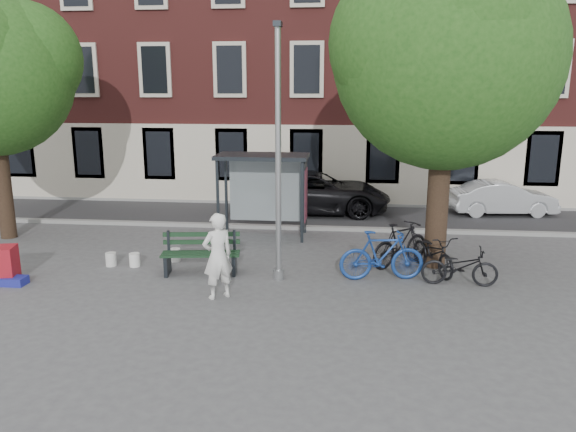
# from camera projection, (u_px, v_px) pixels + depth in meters

# --- Properties ---
(ground) EXTENTS (90.00, 90.00, 0.00)m
(ground) POSITION_uv_depth(u_px,v_px,m) (279.00, 279.00, 13.97)
(ground) COLOR #4C4C4F
(ground) RESTS_ON ground
(road) EXTENTS (40.00, 4.00, 0.01)m
(road) POSITION_uv_depth(u_px,v_px,m) (302.00, 216.00, 20.75)
(road) COLOR #28282B
(road) RESTS_ON ground
(curb_near) EXTENTS (40.00, 0.25, 0.12)m
(curb_near) POSITION_uv_depth(u_px,v_px,m) (297.00, 227.00, 18.80)
(curb_near) COLOR gray
(curb_near) RESTS_ON ground
(curb_far) EXTENTS (40.00, 0.25, 0.12)m
(curb_far) POSITION_uv_depth(u_px,v_px,m) (306.00, 203.00, 22.67)
(curb_far) COLOR gray
(curb_far) RESTS_ON ground
(building_row) EXTENTS (30.00, 8.00, 14.00)m
(building_row) POSITION_uv_depth(u_px,v_px,m) (314.00, 33.00, 24.97)
(building_row) COLOR maroon
(building_row) RESTS_ON ground
(lamppost) EXTENTS (0.28, 0.35, 6.11)m
(lamppost) POSITION_uv_depth(u_px,v_px,m) (278.00, 168.00, 13.34)
(lamppost) COLOR #9EA0A3
(lamppost) RESTS_ON ground
(tree_right) EXTENTS (5.76, 5.60, 8.20)m
(tree_right) POSITION_uv_depth(u_px,v_px,m) (449.00, 47.00, 13.62)
(tree_right) COLOR black
(tree_right) RESTS_ON ground
(bus_shelter) EXTENTS (2.85, 1.45, 2.62)m
(bus_shelter) POSITION_uv_depth(u_px,v_px,m) (275.00, 177.00, 17.58)
(bus_shelter) COLOR #1E2328
(bus_shelter) RESTS_ON ground
(painter) EXTENTS (0.86, 0.82, 1.97)m
(painter) POSITION_uv_depth(u_px,v_px,m) (218.00, 256.00, 12.53)
(painter) COLOR white
(painter) RESTS_ON ground
(bench) EXTENTS (2.05, 0.91, 1.02)m
(bench) POSITION_uv_depth(u_px,v_px,m) (201.00, 255.00, 14.33)
(bench) COLOR #1E2328
(bench) RESTS_ON ground
(bike_a) EXTENTS (1.82, 0.71, 0.94)m
(bike_a) POSITION_uv_depth(u_px,v_px,m) (460.00, 266.00, 13.44)
(bike_a) COLOR black
(bike_a) RESTS_ON ground
(bike_b) EXTENTS (2.16, 0.91, 1.26)m
(bike_b) POSITION_uv_depth(u_px,v_px,m) (382.00, 255.00, 13.78)
(bike_b) COLOR navy
(bike_b) RESTS_ON ground
(bike_c) EXTENTS (1.36, 2.09, 1.04)m
(bike_c) POSITION_uv_depth(u_px,v_px,m) (433.00, 253.00, 14.39)
(bike_c) COLOR black
(bike_c) RESTS_ON ground
(bike_d) EXTENTS (1.87, 1.75, 1.20)m
(bike_d) POSITION_uv_depth(u_px,v_px,m) (401.00, 244.00, 14.87)
(bike_d) COLOR black
(bike_d) RESTS_ON ground
(car_dark) EXTENTS (5.74, 2.85, 1.57)m
(car_dark) POSITION_uv_depth(u_px,v_px,m) (315.00, 192.00, 21.15)
(car_dark) COLOR black
(car_dark) RESTS_ON ground
(car_silver) EXTENTS (3.92, 1.72, 1.25)m
(car_silver) POSITION_uv_depth(u_px,v_px,m) (502.00, 198.00, 20.83)
(car_silver) COLOR #B3B7BC
(car_silver) RESTS_ON ground
(blue_crate) EXTENTS (0.55, 0.40, 0.20)m
(blue_crate) POSITION_uv_depth(u_px,v_px,m) (14.00, 281.00, 13.54)
(blue_crate) COLOR #202595
(blue_crate) RESTS_ON ground
(bucket_a) EXTENTS (0.32, 0.32, 0.36)m
(bucket_a) POSITION_uv_depth(u_px,v_px,m) (111.00, 259.00, 14.96)
(bucket_a) COLOR silver
(bucket_a) RESTS_ON ground
(bucket_b) EXTENTS (0.37, 0.37, 0.36)m
(bucket_b) POSITION_uv_depth(u_px,v_px,m) (135.00, 260.00, 14.91)
(bucket_b) COLOR white
(bucket_b) RESTS_ON ground
(bucket_c) EXTENTS (0.36, 0.36, 0.36)m
(bucket_c) POSITION_uv_depth(u_px,v_px,m) (175.00, 255.00, 15.36)
(bucket_c) COLOR white
(bucket_c) RESTS_ON ground
(notice_sign) EXTENTS (0.29, 0.09, 1.67)m
(notice_sign) POSITION_uv_depth(u_px,v_px,m) (436.00, 221.00, 14.95)
(notice_sign) COLOR #9EA0A3
(notice_sign) RESTS_ON ground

